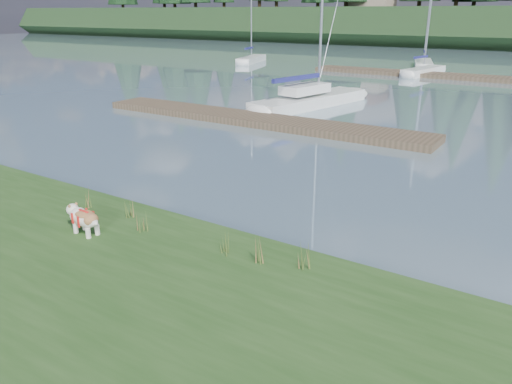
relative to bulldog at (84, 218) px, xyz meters
The scene contains 15 objects.
ground 33.35m from the bulldog, 89.93° to the left, with size 200.00×200.00×0.00m, color gray.
bulldog is the anchor object (origin of this frame).
sailboat_main 18.25m from the bulldog, 101.39° to the left, with size 3.34×8.84×12.49m.
dock_near 12.98m from the bulldog, 107.77° to the left, with size 16.00×2.00×0.30m, color #4C3D2C.
dock_far 33.41m from the bulldog, 86.50° to the left, with size 26.00×2.20×0.30m, color #4C3D2C.
sailboat_bg_0 40.67m from the bulldog, 118.52° to the left, with size 3.04×6.59×9.59m.
sailboat_bg_1 40.78m from the bulldog, 96.20° to the left, with size 3.39×7.13×10.60m.
sailboat_bg_2 34.83m from the bulldog, 94.16° to the left, with size 2.16×6.26×9.44m.
weed_0 1.11m from the bulldog, 85.42° to the left, with size 0.17×0.14×0.53m.
weed_1 1.15m from the bulldog, 38.76° to the left, with size 0.17×0.14×0.48m.
weed_2 3.76m from the bulldog, 13.51° to the left, with size 0.17×0.14×0.54m.
weed_3 1.47m from the bulldog, 140.13° to the left, with size 0.17×0.14×0.59m.
weed_4 3.08m from the bulldog, 15.64° to the left, with size 0.17×0.14×0.49m.
weed_5 4.59m from the bulldog, 13.87° to the left, with size 0.17×0.14×0.55m.
mud_lip 1.86m from the bulldog, 88.62° to the left, with size 60.00×0.50×0.14m, color #33281C.
Camera 1 is at (8.02, -9.29, 4.66)m, focal length 35.00 mm.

